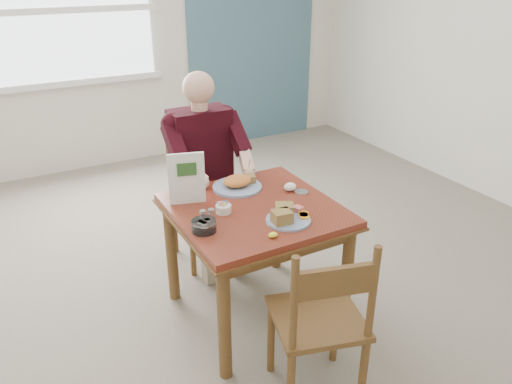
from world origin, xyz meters
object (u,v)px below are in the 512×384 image
diner (205,158)px  far_plate (238,183)px  table (255,224)px  chair_far (202,197)px  chair_near (321,322)px  near_plate (286,216)px

diner → far_plate: diner is taller
table → chair_far: bearing=90.0°
chair_far → diner: size_ratio=0.69×
chair_far → chair_near: size_ratio=1.00×
table → far_plate: far_plate is taller
chair_far → chair_near: (-0.05, -1.54, 0.00)m
chair_far → near_plate: bearing=-86.3°
chair_far → near_plate: chair_far is taller
chair_far → near_plate: 1.07m
near_plate → table: bearing=106.1°
chair_far → near_plate: size_ratio=3.20×
table → near_plate: (0.07, -0.23, 0.14)m
table → diner: bearing=90.0°
diner → near_plate: bearing=-85.9°
chair_near → far_plate: size_ratio=2.85×
table → diner: size_ratio=0.66×
diner → far_plate: size_ratio=4.15×
table → diner: diner is taller
table → diner: 0.73m
table → chair_near: (-0.05, -0.74, -0.16)m
near_plate → chair_far: bearing=93.7°
chair_near → far_plate: bearing=85.4°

